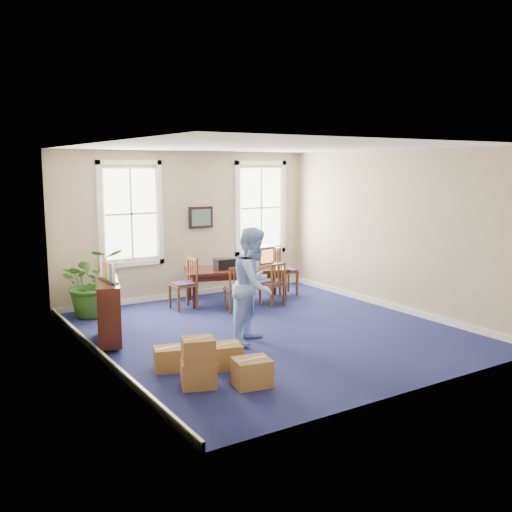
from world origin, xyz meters
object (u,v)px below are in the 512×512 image
conference_table (236,285)px  credenza (108,314)px  crt_tv (260,255)px  chair_near_left (236,288)px  cardboard_boxes (207,357)px  man (254,285)px  potted_plant (92,282)px

conference_table → credenza: (-3.25, -1.39, 0.12)m
crt_tv → credenza: crt_tv is taller
chair_near_left → credenza: credenza is taller
credenza → cardboard_boxes: size_ratio=1.01×
cardboard_boxes → man: bearing=38.7°
cardboard_boxes → chair_near_left: bearing=53.8°
chair_near_left → cardboard_boxes: size_ratio=0.76×
crt_tv → credenza: bearing=-169.2°
potted_plant → credenza: bearing=-98.8°
conference_table → credenza: 3.54m
chair_near_left → conference_table: bearing=-108.7°
conference_table → chair_near_left: bearing=-103.2°
man → crt_tv: bearing=19.1°
chair_near_left → credenza: size_ratio=0.75×
man → cardboard_boxes: 2.01m
man → cardboard_boxes: man is taller
chair_near_left → potted_plant: 2.79m
credenza → potted_plant: 1.85m
potted_plant → crt_tv: bearing=-5.9°
credenza → cardboard_boxes: credenza is taller
chair_near_left → man: 2.06m
crt_tv → chair_near_left: size_ratio=0.55×
crt_tv → chair_near_left: 1.40m
cardboard_boxes → crt_tv: bearing=49.2°
conference_table → man: man is taller
conference_table → cardboard_boxes: (-2.68, -3.79, -0.01)m
crt_tv → man: size_ratio=0.27×
crt_tv → cardboard_boxes: bearing=-140.4°
chair_near_left → potted_plant: size_ratio=0.69×
crt_tv → chair_near_left: crt_tv is taller
chair_near_left → credenza: bearing=25.6°
man → potted_plant: bearing=84.3°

